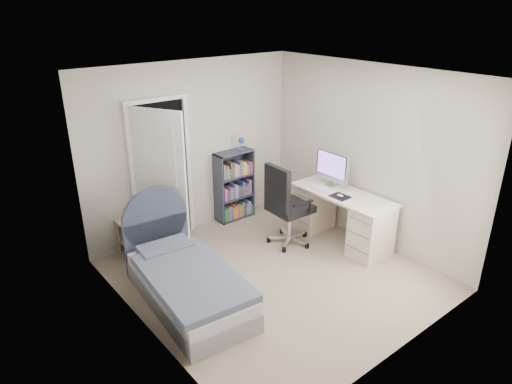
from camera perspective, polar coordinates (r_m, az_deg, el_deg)
room_shell at (r=5.32m, az=2.35°, el=1.01°), size 3.50×3.70×2.60m
door at (r=6.25m, az=-11.88°, el=1.77°), size 0.92×0.74×2.06m
bed at (r=5.39m, az=-8.77°, el=-10.91°), size 1.03×1.91×1.13m
nightstand at (r=6.39m, az=-15.01°, el=-4.42°), size 0.40×0.40×0.59m
floor_lamp at (r=6.46m, az=-11.80°, el=-2.59°), size 0.18×0.18×1.24m
bookcase at (r=7.17m, az=-2.69°, el=0.53°), size 0.62×0.27×1.31m
desk at (r=6.63m, az=10.57°, el=-2.79°), size 0.61×1.52×1.25m
office_chair at (r=6.31m, az=3.65°, el=-1.26°), size 0.62×0.63×1.20m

